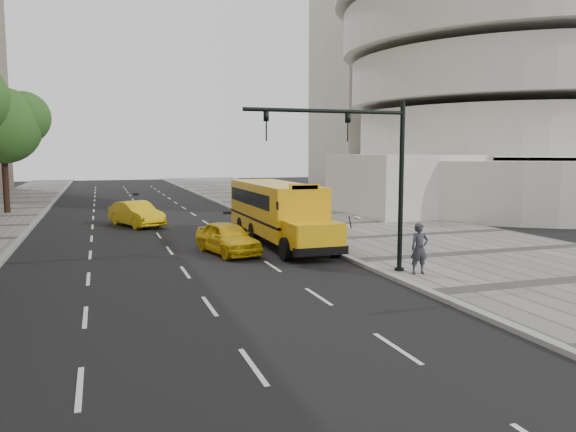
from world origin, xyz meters
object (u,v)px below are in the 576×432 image
object	(u,v)px
school_bus	(276,208)
pedestrian	(419,249)
tree_c	(4,125)
taxi_far	(136,214)
traffic_signal	(367,166)
taxi_near	(228,238)

from	to	relation	value
school_bus	pedestrian	distance (m)	9.85
tree_c	pedestrian	bearing A→B (deg)	-58.09
taxi_far	traffic_signal	distance (m)	19.03
pedestrian	tree_c	bearing A→B (deg)	126.27
tree_c	school_bus	bearing A→B (deg)	-51.02
taxi_far	traffic_signal	size ratio (longest dim) A/B	0.73
taxi_far	school_bus	bearing A→B (deg)	-76.44
pedestrian	taxi_far	bearing A→B (deg)	120.50
tree_c	school_bus	world-z (taller)	tree_c
school_bus	traffic_signal	distance (m)	9.09
school_bus	traffic_signal	world-z (taller)	traffic_signal
taxi_near	traffic_signal	xyz separation A→B (m)	(3.78, -6.32, 3.37)
tree_c	taxi_near	world-z (taller)	tree_c
pedestrian	traffic_signal	size ratio (longest dim) A/B	0.29
pedestrian	traffic_signal	xyz separation A→B (m)	(-1.79, 0.74, 3.01)
tree_c	traffic_signal	xyz separation A→B (m)	(15.59, -27.17, -2.44)
tree_c	taxi_far	world-z (taller)	tree_c
pedestrian	school_bus	bearing A→B (deg)	109.01
school_bus	taxi_far	xyz separation A→B (m)	(-6.39, 8.58, -0.99)
tree_c	taxi_near	xyz separation A→B (m)	(11.81, -20.85, -5.81)
tree_c	taxi_far	bearing A→B (deg)	-49.11
tree_c	traffic_signal	bearing A→B (deg)	-60.16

